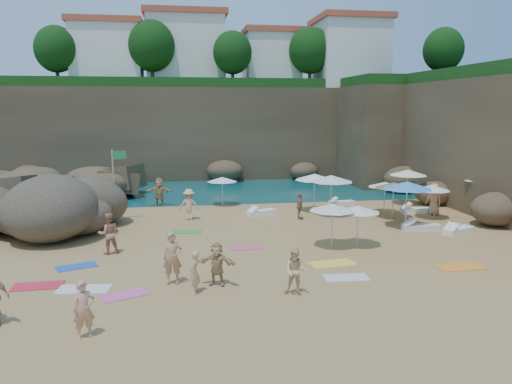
{
  "coord_description": "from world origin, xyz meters",
  "views": [
    {
      "loc": [
        -1.86,
        -21.93,
        6.28
      ],
      "look_at": [
        2.0,
        3.0,
        2.0
      ],
      "focal_mm": 35.0,
      "sensor_mm": 36.0,
      "label": 1
    }
  ],
  "objects": [
    {
      "name": "ground",
      "position": [
        0.0,
        0.0,
        0.0
      ],
      "size": [
        120.0,
        120.0,
        0.0
      ],
      "primitive_type": "plane",
      "color": "tan",
      "rests_on": "ground"
    },
    {
      "name": "seawater",
      "position": [
        0.0,
        30.0,
        0.0
      ],
      "size": [
        120.0,
        120.0,
        0.0
      ],
      "primitive_type": "plane",
      "color": "#0C4751",
      "rests_on": "ground"
    },
    {
      "name": "cliff_back",
      "position": [
        2.0,
        25.0,
        4.0
      ],
      "size": [
        44.0,
        8.0,
        8.0
      ],
      "primitive_type": "cube",
      "color": "brown",
      "rests_on": "ground"
    },
    {
      "name": "cliff_right",
      "position": [
        19.0,
        8.0,
        4.0
      ],
      "size": [
        8.0,
        30.0,
        8.0
      ],
      "primitive_type": "cube",
      "color": "brown",
      "rests_on": "ground"
    },
    {
      "name": "cliff_corner",
      "position": [
        17.0,
        20.0,
        4.0
      ],
      "size": [
        10.0,
        12.0,
        8.0
      ],
      "primitive_type": "cube",
      "color": "brown",
      "rests_on": "ground"
    },
    {
      "name": "rock_promontory",
      "position": [
        -11.0,
        16.0,
        0.0
      ],
      "size": [
        12.0,
        7.0,
        2.0
      ],
      "primitive_type": null,
      "color": "brown",
      "rests_on": "ground"
    },
    {
      "name": "clifftop_buildings",
      "position": [
        2.96,
        25.79,
        11.24
      ],
      "size": [
        28.48,
        9.48,
        7.0
      ],
      "color": "white",
      "rests_on": "cliff_back"
    },
    {
      "name": "clifftop_trees",
      "position": [
        4.78,
        19.52,
        11.26
      ],
      "size": [
        35.6,
        23.82,
        4.4
      ],
      "color": "#11380F",
      "rests_on": "ground"
    },
    {
      "name": "marina_masts",
      "position": [
        -16.5,
        30.0,
        3.0
      ],
      "size": [
        3.1,
        0.1,
        6.0
      ],
      "color": "white",
      "rests_on": "ground"
    },
    {
      "name": "rock_outcrop",
      "position": [
        -9.07,
        4.3,
        0.0
      ],
      "size": [
        8.56,
        7.03,
        3.06
      ],
      "primitive_type": null,
      "rotation": [
        0.0,
        0.0,
        -0.18
      ],
      "color": "brown",
      "rests_on": "ground"
    },
    {
      "name": "flag_pole",
      "position": [
        -5.37,
        6.35,
        2.57
      ],
      "size": [
        0.78,
        0.22,
        4.03
      ],
      "color": "silver",
      "rests_on": "ground"
    },
    {
      "name": "parasol_0",
      "position": [
        0.85,
        9.85,
        1.71
      ],
      "size": [
        1.97,
        1.97,
        1.86
      ],
      "color": "silver",
      "rests_on": "ground"
    },
    {
      "name": "parasol_1",
      "position": [
        10.23,
        5.9,
        1.75
      ],
      "size": [
        2.02,
        2.02,
        1.91
      ],
      "color": "silver",
      "rests_on": "ground"
    },
    {
      "name": "parasol_2",
      "position": [
        12.85,
        8.33,
        2.11
      ],
      "size": [
        2.43,
        2.43,
        2.3
      ],
      "color": "silver",
      "rests_on": "ground"
    },
    {
      "name": "parasol_4",
      "position": [
        16.06,
        4.9,
        2.19
      ],
      "size": [
        2.52,
        2.52,
        2.38
      ],
      "color": "silver",
      "rests_on": "ground"
    },
    {
      "name": "parasol_5",
      "position": [
        6.89,
        5.81,
        2.2
      ],
      "size": [
        2.53,
        2.53,
        2.39
      ],
      "color": "silver",
      "rests_on": "ground"
    },
    {
      "name": "parasol_6",
      "position": [
        10.16,
        4.53,
        1.92
      ],
      "size": [
        2.22,
        2.22,
        2.1
      ],
      "color": "silver",
      "rests_on": "ground"
    },
    {
      "name": "parasol_7",
      "position": [
        6.23,
        7.07,
        2.13
      ],
      "size": [
        2.46,
        2.46,
        2.32
      ],
      "color": "silver",
      "rests_on": "ground"
    },
    {
      "name": "parasol_8",
      "position": [
        12.31,
        4.17,
        1.78
      ],
      "size": [
        2.06,
        2.06,
        1.94
      ],
      "color": "silver",
      "rests_on": "ground"
    },
    {
      "name": "parasol_9",
      "position": [
        4.91,
        -0.75,
        1.86
      ],
      "size": [
        2.14,
        2.14,
        2.02
      ],
      "color": "silver",
      "rests_on": "ground"
    },
    {
      "name": "parasol_10",
      "position": [
        9.89,
        2.27,
        2.27
      ],
      "size": [
        2.62,
        2.62,
        2.47
      ],
      "color": "silver",
      "rests_on": "ground"
    },
    {
      "name": "parasol_11",
      "position": [
        6.1,
        -0.75,
        1.74
      ],
      "size": [
        2.01,
        2.01,
        1.9
      ],
      "color": "silver",
      "rests_on": "ground"
    },
    {
      "name": "lounger_0",
      "position": [
        2.9,
        6.62,
        0.14
      ],
      "size": [
        1.85,
        1.23,
        0.27
      ],
      "primitive_type": "cube",
      "rotation": [
        0.0,
        0.0,
        0.4
      ],
      "color": "white",
      "rests_on": "ground"
    },
    {
      "name": "lounger_1",
      "position": [
        8.58,
        8.84,
        0.13
      ],
      "size": [
        1.68,
        0.67,
        0.26
      ],
      "primitive_type": "cube",
      "rotation": [
        0.0,
        0.0,
        0.07
      ],
      "color": "white",
      "rests_on": "ground"
    },
    {
      "name": "lounger_2",
      "position": [
        12.29,
        5.65,
        0.15
      ],
      "size": [
        2.08,
        1.0,
        0.31
      ],
      "primitive_type": "cube",
      "rotation": [
        0.0,
        0.0,
        -0.17
      ],
      "color": "white",
      "rests_on": "ground"
    },
    {
      "name": "lounger_3",
      "position": [
        7.82,
        6.21,
        0.16
      ],
      "size": [
        2.02,
        0.71,
        0.31
      ],
      "primitive_type": "cube",
      "rotation": [
        0.0,
        0.0,
        0.02
      ],
      "color": "silver",
      "rests_on": "ground"
    },
    {
      "name": "lounger_4",
      "position": [
        10.47,
        1.61,
        0.15
      ],
      "size": [
        1.99,
        0.85,
        0.3
      ],
      "primitive_type": "cube",
      "rotation": [
        0.0,
        0.0,
        -0.11
      ],
      "color": "silver",
      "rests_on": "ground"
    },
    {
      "name": "lounger_5",
      "position": [
        12.03,
        0.72,
        0.14
      ],
      "size": [
        1.95,
        1.36,
        0.29
      ],
      "primitive_type": "cube",
      "rotation": [
        0.0,
        0.0,
        0.44
      ],
      "color": "white",
      "rests_on": "ground"
    },
    {
      "name": "towel_1",
      "position": [
        -3.8,
        -5.39,
        0.01
      ],
      "size": [
        1.68,
        1.31,
        0.03
      ],
      "primitive_type": "cube",
      "rotation": [
        0.0,
        0.0,
        0.43
      ],
      "color": "#DD56A0",
      "rests_on": "ground"
    },
    {
      "name": "towel_5",
      "position": [
        -5.28,
        -4.61,
        0.02
      ],
      "size": [
        1.9,
        1.11,
        0.03
      ],
      "primitive_type": "cube",
      "rotation": [
        0.0,
        0.0,
        -0.12
      ],
      "color": "silver",
      "rests_on": "ground"
    },
    {
      "name": "towel_7",
      "position": [
        -6.94,
        -4.02,
        0.02
      ],
      "size": [
        1.76,
        0.93,
        0.03
      ],
      "primitive_type": "cube",
      "rotation": [
        0.0,
        0.0,
        0.04
      ],
      "color": "red",
      "rests_on": "ground"
    },
    {
      "name": "towel_8",
      "position": [
        -6.01,
        -1.94,
        0.01
      ],
      "size": [
        1.73,
        1.29,
        0.03
      ],
      "primitive_type": "cube",
      "rotation": [
        0.0,
        0.0,
        0.38
      ],
      "color": "blue",
      "rests_on": "ground"
    },
    {
      "name": "towel_9",
      "position": [
        1.08,
        -0.23,
        0.01
      ],
      "size": [
        1.65,
        0.9,
        0.03
      ],
      "primitive_type": "cube",
      "rotation": [
        0.0,
        0.0,
        0.06
      ],
      "color": "#DB5574",
      "rests_on": "ground"
    },
    {
      "name": "towel_10",
      "position": [
        9.12,
        -4.33,
        0.02
      ],
      "size": [
        1.91,
        1.0,
        0.03
      ],
      "primitive_type": "cube",
      "rotation": [
        0.0,
        0.0,
        0.03
      ],
      "color": "orange",
      "rests_on": "ground"
    },
    {
      "name": "towel_11",
      "position": [
        -1.61,
        3.1,
        0.01
      ],
      "size": [
        1.66,
        1.06,
        0.03
      ],
      "primitive_type": "cube",
      "rotation": [
        0.0,
        0.0,
        -0.2
      ],
      "color": "green",
      "rests_on": "ground"
    },
    {
      "name": "towel_12",
      "position": [
        4.2,
        -3.14,
        0.02
      ],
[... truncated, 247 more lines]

